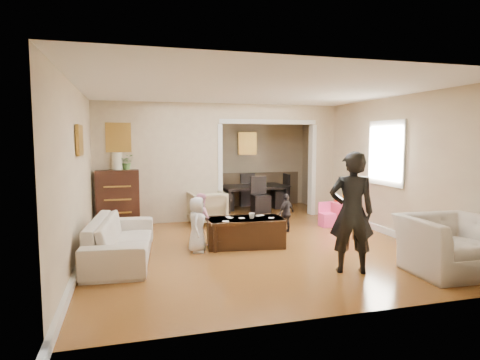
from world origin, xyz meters
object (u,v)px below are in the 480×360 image
object	(u,v)px
coffee_cup	(252,216)
dresser	(118,198)
armchair_back	(207,207)
dining_table	(253,197)
armchair_front	(450,245)
play_table	(344,213)
child_toddler	(286,213)
coffee_table	(245,232)
child_kneel_b	(201,219)
cyan_cup	(341,201)
sofa	(121,239)
table_lamp	(117,161)
child_kneel_a	(197,225)
adult_person	(352,212)

from	to	relation	value
coffee_cup	dresser	bearing A→B (deg)	133.96
armchair_back	dresser	xyz separation A→B (m)	(-1.84, 0.24, 0.24)
coffee_cup	dining_table	xyz separation A→B (m)	(1.11, 3.49, -0.22)
armchair_front	play_table	world-z (taller)	armchair_front
armchair_front	child_toddler	distance (m)	3.08
coffee_table	coffee_cup	size ratio (longest dim) A/B	12.57
child_kneel_b	child_toddler	xyz separation A→B (m)	(1.75, 0.45, -0.06)
coffee_cup	child_kneel_b	bearing A→B (deg)	156.37
play_table	dining_table	world-z (taller)	dining_table
coffee_cup	cyan_cup	size ratio (longest dim) A/B	1.27
play_table	dining_table	distance (m)	2.66
armchair_back	armchair_front	distance (m)	4.83
dining_table	child_kneel_b	world-z (taller)	child_kneel_b
coffee_table	child_kneel_b	world-z (taller)	child_kneel_b
coffee_cup	sofa	bearing A→B (deg)	-174.97
table_lamp	child_kneel_a	size ratio (longest dim) A/B	0.40
armchair_back	child_toddler	world-z (taller)	child_toddler
cyan_cup	child_kneel_a	distance (m)	3.51
dining_table	table_lamp	bearing A→B (deg)	-166.93
armchair_front	adult_person	size ratio (longest dim) A/B	0.71
sofa	coffee_cup	world-z (taller)	sofa
coffee_table	play_table	bearing A→B (deg)	24.16
child_toddler	armchair_front	bearing A→B (deg)	82.09
play_table	cyan_cup	world-z (taller)	cyan_cup
sofa	child_toddler	xyz separation A→B (m)	(3.07, 0.99, 0.07)
dining_table	adult_person	xyz separation A→B (m)	(-0.20, -5.14, 0.52)
armchair_front	child_kneel_b	size ratio (longest dim) A/B	1.32
coffee_cup	play_table	distance (m)	2.72
coffee_cup	dining_table	bearing A→B (deg)	72.40
sofa	child_toddler	world-z (taller)	child_toddler
coffee_table	child_kneel_b	distance (m)	0.79
sofa	armchair_back	xyz separation A→B (m)	(1.74, 2.25, 0.03)
armchair_front	dining_table	size ratio (longest dim) A/B	0.67
play_table	child_toddler	distance (m)	1.54
coffee_table	dining_table	size ratio (longest dim) A/B	0.73
armchair_front	dresser	world-z (taller)	dresser
table_lamp	child_kneel_a	xyz separation A→B (m)	(1.26, -2.40, -0.91)
coffee_table	adult_person	bearing A→B (deg)	-59.29
child_kneel_b	child_toddler	size ratio (longest dim) A/B	1.17
cyan_cup	child_toddler	bearing A→B (deg)	-166.34
sofa	child_kneel_b	xyz separation A→B (m)	(1.32, 0.54, 0.13)
armchair_front	adult_person	distance (m)	1.42
armchair_front	armchair_back	bearing A→B (deg)	124.74
coffee_table	adult_person	distance (m)	2.06
dining_table	adult_person	world-z (taller)	adult_person
armchair_front	coffee_table	size ratio (longest dim) A/B	0.92
adult_person	sofa	bearing A→B (deg)	-6.67
adult_person	armchair_back	bearing A→B (deg)	-51.83
coffee_table	cyan_cup	distance (m)	2.68
sofa	coffee_table	distance (m)	2.04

